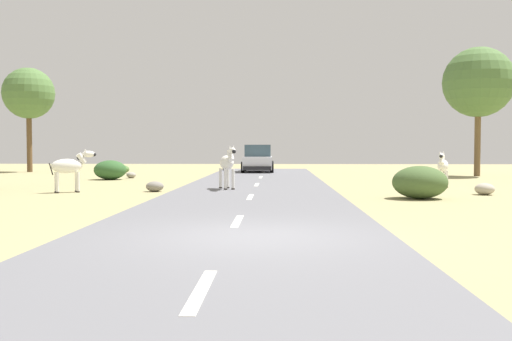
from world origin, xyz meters
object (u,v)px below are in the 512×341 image
at_px(bush_1, 110,170).
at_px(rock_1, 485,189).
at_px(zebra_2, 69,167).
at_px(car_0, 258,159).
at_px(tree_2, 478,83).
at_px(zebra_0, 227,163).
at_px(rock_0, 131,175).
at_px(bush_3, 122,169).
at_px(bush_2, 420,182).
at_px(zebra_1, 443,166).
at_px(rock_3, 155,186).
at_px(tree_0, 29,94).

relative_size(bush_1, rock_1, 2.36).
bearing_deg(rock_1, zebra_2, 178.06).
xyz_separation_m(car_0, tree_2, (12.51, -4.21, 4.41)).
relative_size(zebra_0, rock_0, 3.27).
distance_m(car_0, bush_3, 8.57).
xyz_separation_m(bush_2, rock_0, (-12.31, 11.75, -0.37)).
bearing_deg(zebra_1, bush_3, -16.97).
height_order(car_0, rock_1, car_0).
relative_size(zebra_1, rock_0, 2.94).
bearing_deg(rock_1, bush_1, 150.96).
bearing_deg(zebra_0, car_0, -112.66).
distance_m(zebra_0, zebra_2, 5.76).
bearing_deg(bush_2, rock_1, 31.10).
xyz_separation_m(zebra_2, car_0, (6.30, 16.47, -0.10)).
bearing_deg(tree_2, car_0, 161.40).
xyz_separation_m(car_0, bush_1, (-7.20, -8.31, -0.36)).
bearing_deg(zebra_0, tree_2, -160.09).
bearing_deg(rock_3, bush_2, -15.78).
distance_m(tree_2, bush_3, 21.70).
distance_m(zebra_1, car_0, 15.94).
bearing_deg(rock_0, zebra_1, -26.27).
relative_size(bush_1, rock_0, 3.17).
bearing_deg(rock_3, tree_0, 125.92).
xyz_separation_m(zebra_2, rock_0, (-0.22, 9.68, -0.79)).
bearing_deg(bush_2, car_0, 107.35).
height_order(zebra_0, zebra_2, zebra_0).
distance_m(zebra_1, tree_2, 11.59).
relative_size(tree_2, bush_2, 4.13).
relative_size(tree_0, rock_0, 13.29).
bearing_deg(tree_2, zebra_0, -139.88).
relative_size(zebra_2, bush_2, 0.90).
bearing_deg(tree_0, rock_1, -36.31).
relative_size(car_0, rock_0, 8.47).
relative_size(car_0, bush_1, 2.67).
bearing_deg(zebra_1, rock_1, 120.63).
xyz_separation_m(zebra_1, bush_1, (-15.04, 5.57, -0.40)).
height_order(zebra_2, bush_2, zebra_2).
relative_size(zebra_1, rock_1, 2.18).
xyz_separation_m(zebra_0, rock_1, (9.05, -1.66, -0.83)).
bearing_deg(zebra_1, zebra_0, 29.92).
bearing_deg(tree_0, zebra_1, -31.70).
xyz_separation_m(tree_0, rock_3, (11.76, -16.24, -4.94)).
distance_m(bush_2, rock_3, 9.45).
bearing_deg(car_0, rock_3, 77.79).
bearing_deg(zebra_2, tree_2, 92.64).
bearing_deg(zebra_0, rock_0, -75.67).
distance_m(zebra_0, car_0, 15.32).
bearing_deg(rock_3, bush_3, 109.48).
xyz_separation_m(zebra_1, rock_0, (-14.35, 7.09, -0.73)).
relative_size(zebra_1, bush_3, 1.77).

